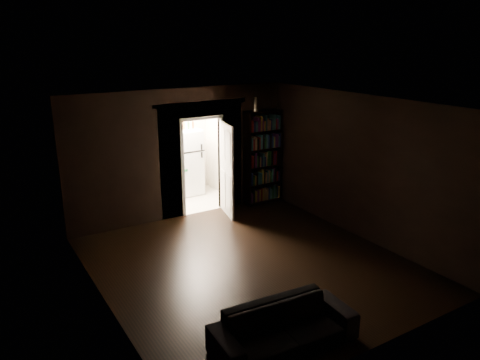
# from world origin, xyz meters

# --- Properties ---
(ground) EXTENTS (5.50, 5.50, 0.00)m
(ground) POSITION_xyz_m (0.00, 0.00, 0.00)
(ground) COLOR black
(ground) RESTS_ON ground
(room_walls) EXTENTS (5.02, 5.61, 2.84)m
(room_walls) POSITION_xyz_m (-0.01, 1.07, 1.68)
(room_walls) COLOR black
(room_walls) RESTS_ON ground
(kitchen_alcove) EXTENTS (2.20, 1.80, 2.60)m
(kitchen_alcove) POSITION_xyz_m (0.50, 3.87, 1.21)
(kitchen_alcove) COLOR beige
(kitchen_alcove) RESTS_ON ground
(sofa) EXTENTS (1.93, 0.94, 0.72)m
(sofa) POSITION_xyz_m (-0.85, -2.10, 0.36)
(sofa) COLOR black
(sofa) RESTS_ON ground
(bookshelf) EXTENTS (0.92, 0.39, 2.20)m
(bookshelf) POSITION_xyz_m (2.00, 2.59, 1.10)
(bookshelf) COLOR black
(bookshelf) RESTS_ON ground
(refrigerator) EXTENTS (0.89, 0.85, 1.65)m
(refrigerator) POSITION_xyz_m (0.71, 4.11, 0.82)
(refrigerator) COLOR white
(refrigerator) RESTS_ON ground
(door) EXTENTS (0.24, 0.84, 2.05)m
(door) POSITION_xyz_m (0.88, 2.32, 1.02)
(door) COLOR silver
(door) RESTS_ON ground
(figurine) EXTENTS (0.13, 0.13, 0.33)m
(figurine) POSITION_xyz_m (1.75, 2.53, 2.36)
(figurine) COLOR white
(figurine) RESTS_ON bookshelf
(bottles) EXTENTS (0.62, 0.08, 0.25)m
(bottles) POSITION_xyz_m (0.70, 4.07, 1.78)
(bottles) COLOR black
(bottles) RESTS_ON refrigerator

